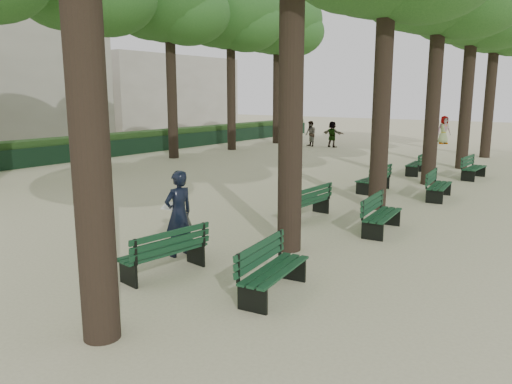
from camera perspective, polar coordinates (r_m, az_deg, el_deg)
The scene contains 19 objects.
ground at distance 9.92m, azimuth -13.20°, elevation -9.18°, with size 120.00×120.00×0.00m, color beige.
tree_central_5 at distance 29.88m, azimuth 25.89°, elevation 18.31°, with size 6.00×6.00×9.95m.
tree_far_4 at distance 31.06m, azimuth -2.94°, elevation 19.97°, with size 6.00×6.00×10.45m.
tree_far_5 at distance 35.08m, azimuth 2.45°, elevation 18.97°, with size 6.00×6.00×10.45m.
bench_left_0 at distance 9.76m, azimuth -10.49°, elevation -7.71°, with size 0.81×1.86×0.92m.
bench_left_1 at distance 13.91m, azimuth 5.76°, elevation -1.87°, with size 0.64×1.82×0.92m.
bench_left_2 at distance 18.06m, azimuth 13.24°, elevation 0.92°, with size 0.65×1.82×0.92m.
bench_left_3 at distance 22.41m, azimuth 17.85°, elevation 2.63°, with size 0.71×1.84×0.92m.
bench_right_0 at distance 8.67m, azimuth 2.09°, elevation -9.99°, with size 0.81×1.86×0.92m.
bench_right_1 at distance 12.81m, azimuth 14.20°, elevation -3.30°, with size 0.75×1.85×0.92m.
bench_right_2 at distance 17.37m, azimuth 20.18°, elevation 0.12°, with size 0.76×1.85×0.92m.
bench_right_3 at distance 22.03m, azimuth 23.62°, elevation 2.09°, with size 0.65×1.82×0.92m.
man_with_map at distance 10.62m, azimuth -8.82°, elevation -2.45°, with size 0.68×0.79×1.84m.
pedestrian_d at distance 36.64m, azimuth 20.68°, elevation 6.66°, with size 0.93×0.38×1.90m, color #262628.
pedestrian_e at distance 32.54m, azimuth 8.71°, elevation 6.54°, with size 1.54×0.33×1.66m, color #262628.
pedestrian_a at distance 32.84m, azimuth 6.26°, elevation 6.64°, with size 0.80×0.33×1.65m, color #262628.
fence at distance 28.06m, azimuth -16.65°, elevation 4.69°, with size 0.08×42.00×0.90m, color black.
hedge at distance 28.60m, azimuth -17.54°, elevation 5.06°, with size 1.20×42.00×1.20m, color #1B3C14.
building_far at distance 53.91m, azimuth -12.63°, elevation 11.05°, with size 12.00×16.00×7.00m, color #B7B2A3.
Camera 1 is at (7.09, -6.05, 3.41)m, focal length 35.00 mm.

